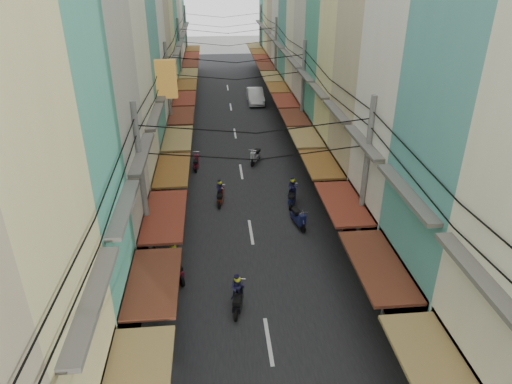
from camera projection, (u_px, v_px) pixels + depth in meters
ground at (263, 307)px, 19.35m from camera, size 160.00×160.00×0.00m
road at (236, 142)px, 37.12m from camera, size 10.00×80.00×0.02m
sidewalk_left at (155, 144)px, 36.56m from camera, size 3.00×80.00×0.06m
sidewalk_right at (315, 139)px, 37.67m from camera, size 3.00×80.00×0.06m
building_row_left at (112, 20)px, 29.00m from camera, size 7.80×67.67×23.70m
building_row_right at (355, 24)px, 30.40m from camera, size 7.80×68.98×22.59m
utility_poles at (239, 73)px, 29.73m from camera, size 10.20×66.13×8.20m
white_car at (255, 103)px, 47.37m from camera, size 5.26×2.07×1.86m
bicycle at (467, 347)px, 17.32m from camera, size 1.63×0.89×1.06m
moving_scooters at (240, 215)px, 25.26m from camera, size 7.07×17.51×1.92m
parked_scooters at (403, 366)px, 15.92m from camera, size 13.10×13.67×0.94m
pedestrians at (173, 255)px, 20.96m from camera, size 10.69×21.80×2.18m
traffic_sign at (387, 278)px, 17.93m from camera, size 0.10×0.60×2.74m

